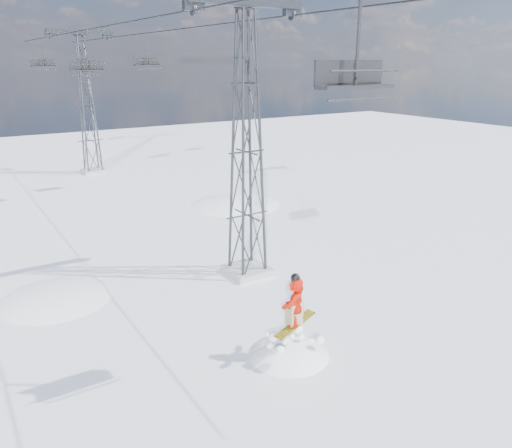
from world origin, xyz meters
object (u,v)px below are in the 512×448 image
object	(u,v)px
snowboarder_jump	(288,396)
lift_chair_near	(354,77)
lift_tower_near	(247,153)
lift_tower_far	(87,107)

from	to	relation	value
snowboarder_jump	lift_chair_near	xyz separation A→B (m)	(0.06, -2.22, 10.38)
snowboarder_jump	lift_tower_near	bearing A→B (deg)	70.17
lift_tower_far	snowboarder_jump	size ratio (longest dim) A/B	1.65
lift_tower_near	lift_chair_near	distance (m)	9.37
lift_tower_far	lift_chair_near	bearing A→B (deg)	-93.76
lift_tower_near	lift_tower_far	size ratio (longest dim) A/B	1.00
lift_tower_far	lift_chair_near	distance (m)	33.72
lift_tower_near	lift_tower_far	world-z (taller)	same
lift_chair_near	snowboarder_jump	bearing A→B (deg)	91.62
lift_tower_far	lift_chair_near	xyz separation A→B (m)	(-2.20, -33.49, 3.28)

